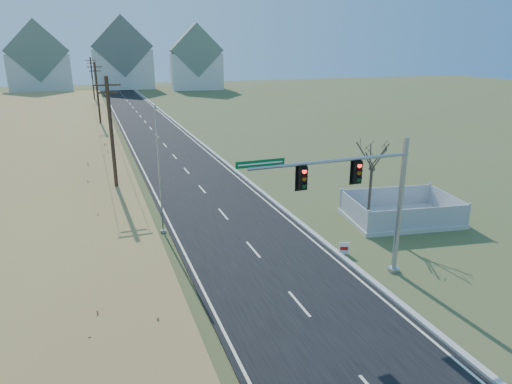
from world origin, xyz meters
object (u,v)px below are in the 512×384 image
(fence_enclosure, at_px, (400,216))
(flagpole, at_px, (160,184))
(open_sign, at_px, (344,248))
(bare_tree, at_px, (373,154))
(traffic_signal_mast, at_px, (368,196))

(fence_enclosure, bearing_deg, flagpole, 176.79)
(fence_enclosure, height_order, open_sign, fence_enclosure)
(fence_enclosure, height_order, bare_tree, bare_tree)
(flagpole, xyz_separation_m, bare_tree, (12.35, -3.40, 1.59))
(traffic_signal_mast, height_order, flagpole, flagpole)
(flagpole, bearing_deg, open_sign, -36.53)
(traffic_signal_mast, height_order, open_sign, traffic_signal_mast)
(traffic_signal_mast, bearing_deg, fence_enclosure, 40.91)
(traffic_signal_mast, relative_size, fence_enclosure, 1.14)
(open_sign, height_order, bare_tree, bare_tree)
(bare_tree, bearing_deg, fence_enclosure, 3.71)
(open_sign, relative_size, bare_tree, 0.12)
(bare_tree, bearing_deg, traffic_signal_mast, -125.26)
(traffic_signal_mast, height_order, bare_tree, traffic_signal_mast)
(flagpole, bearing_deg, traffic_signal_mast, -47.61)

